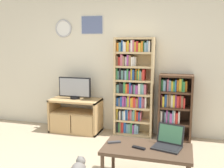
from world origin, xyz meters
TOP-DOWN VIEW (x-y plane):
  - wall_back at (-0.01, 2.20)m, footprint 6.76×0.09m
  - tv_stand at (-0.79, 1.89)m, footprint 0.94×0.49m
  - television at (-0.81, 1.93)m, footprint 0.63×0.18m
  - bookshelf_tall at (0.28, 2.04)m, footprint 0.70×0.26m
  - bookshelf_short at (1.01, 2.02)m, footprint 0.57×0.32m
  - coffee_table at (0.78, 0.42)m, footprint 1.05×0.56m
  - laptop at (1.02, 0.51)m, footprint 0.38×0.36m
  - remote_near_laptop at (0.36, 0.46)m, footprint 0.16×0.11m
  - remote_far_from_laptop at (0.69, 0.37)m, footprint 0.17×0.09m

SIDE VIEW (x-z plane):
  - tv_stand at x=-0.79m, z-range 0.00..0.63m
  - coffee_table at x=0.78m, z-range 0.18..0.63m
  - remote_near_laptop at x=0.36m, z-range 0.45..0.47m
  - remote_far_from_laptop at x=0.69m, z-range 0.45..0.47m
  - laptop at x=1.02m, z-range 0.38..0.65m
  - bookshelf_short at x=1.01m, z-range 0.01..1.15m
  - television at x=-0.81m, z-range 0.63..1.04m
  - bookshelf_tall at x=0.28m, z-range 0.00..1.77m
  - wall_back at x=-0.01m, z-range 0.01..2.61m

